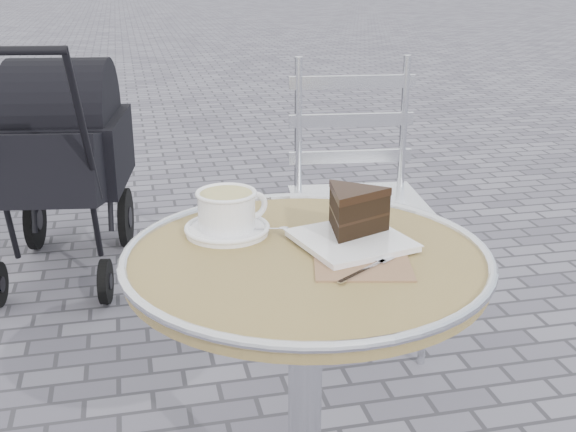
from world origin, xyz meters
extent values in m
cylinder|color=silver|center=(0.00, 0.00, 0.36)|extent=(0.07, 0.07, 0.67)
cylinder|color=tan|center=(0.00, 0.00, 0.71)|extent=(0.70, 0.70, 0.03)
torus|color=silver|center=(0.00, 0.00, 0.73)|extent=(0.72, 0.72, 0.02)
cylinder|color=white|center=(-0.13, 0.15, 0.74)|extent=(0.17, 0.17, 0.01)
cylinder|color=white|center=(-0.13, 0.15, 0.78)|extent=(0.15, 0.15, 0.08)
torus|color=white|center=(-0.07, 0.16, 0.78)|extent=(0.06, 0.03, 0.06)
cylinder|color=#C7B784|center=(-0.13, 0.15, 0.81)|extent=(0.11, 0.11, 0.01)
cube|color=#90674F|center=(0.09, -0.06, 0.73)|extent=(0.22, 0.22, 0.00)
cube|color=white|center=(0.10, 0.03, 0.74)|extent=(0.24, 0.24, 0.01)
cylinder|color=silver|center=(0.21, 0.72, 0.24)|extent=(0.03, 0.03, 0.48)
cylinder|color=silver|center=(0.57, 0.68, 0.24)|extent=(0.03, 0.03, 0.48)
cylinder|color=silver|center=(0.25, 1.09, 0.24)|extent=(0.03, 0.03, 0.48)
cylinder|color=silver|center=(0.61, 1.05, 0.24)|extent=(0.03, 0.03, 0.48)
cube|color=silver|center=(0.41, 0.89, 0.50)|extent=(0.47, 0.47, 0.02)
cube|color=black|center=(-0.61, 1.69, 0.47)|extent=(0.50, 0.70, 0.39)
cylinder|color=black|center=(-0.69, 1.17, 0.99)|extent=(0.41, 0.09, 0.03)
cylinder|color=black|center=(-0.45, 1.37, 0.09)|extent=(0.06, 0.18, 0.18)
cylinder|color=black|center=(-0.76, 2.01, 0.14)|extent=(0.08, 0.27, 0.27)
cylinder|color=black|center=(-0.36, 1.95, 0.14)|extent=(0.08, 0.27, 0.27)
camera|label=1|loc=(-0.32, -1.24, 1.28)|focal=45.00mm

